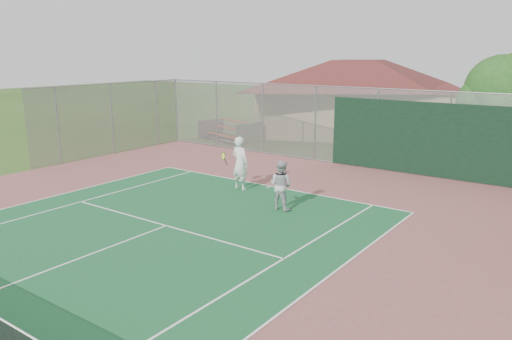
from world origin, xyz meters
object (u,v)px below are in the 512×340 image
at_px(player_grey_back, 281,186).
at_px(clubhouse, 358,90).
at_px(player_white_front, 240,163).
at_px(tree, 503,93).
at_px(bleachers, 229,130).

bearing_deg(player_grey_back, clubhouse, -73.45).
relative_size(clubhouse, player_white_front, 7.43).
bearing_deg(clubhouse, player_grey_back, -95.87).
xyz_separation_m(clubhouse, tree, (9.12, -5.16, 0.56)).
relative_size(clubhouse, player_grey_back, 9.14).
relative_size(tree, player_grey_back, 3.12).
distance_m(bleachers, player_grey_back, 13.36).
distance_m(clubhouse, tree, 10.49).
bearing_deg(tree, player_grey_back, -111.82).
distance_m(bleachers, tree, 14.31).
relative_size(player_white_front, player_grey_back, 1.23).
bearing_deg(player_white_front, clubhouse, -76.76).
height_order(player_white_front, player_grey_back, player_white_front).
relative_size(bleachers, player_grey_back, 2.11).
height_order(bleachers, tree, tree).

